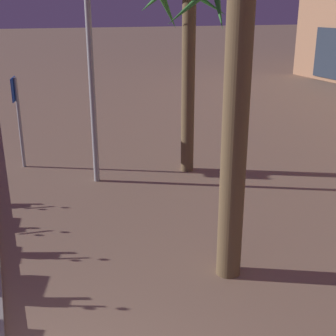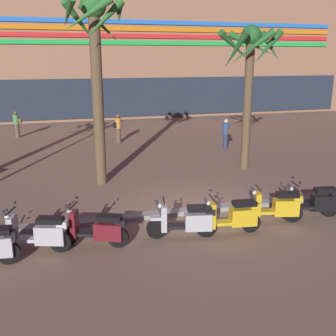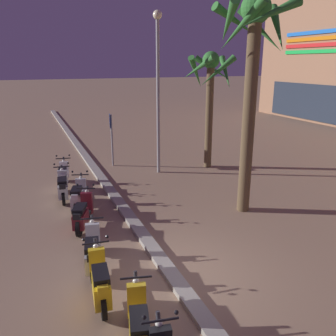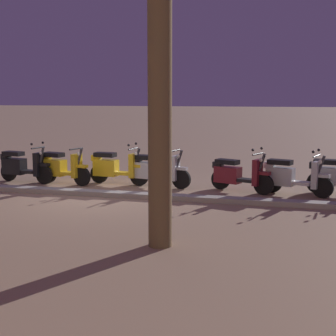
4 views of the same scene
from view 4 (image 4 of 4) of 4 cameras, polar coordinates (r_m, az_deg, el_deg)
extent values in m
plane|color=#93755B|center=(12.47, -8.16, -3.21)|extent=(200.00, 200.00, 0.00)
cube|color=gray|center=(12.52, -8.02, -2.87)|extent=(60.00, 0.36, 0.12)
cylinder|color=black|center=(13.27, 16.68, -1.63)|extent=(0.53, 0.16, 0.52)
cube|color=silver|center=(13.23, 17.66, -0.89)|extent=(0.71, 0.39, 0.45)
cube|color=black|center=(13.18, 17.64, 0.68)|extent=(0.63, 0.36, 0.12)
cube|color=black|center=(13.21, 16.41, 0.31)|extent=(0.26, 0.22, 0.16)
cylinder|color=black|center=(12.64, 17.30, -2.15)|extent=(0.53, 0.25, 0.52)
cylinder|color=black|center=(13.01, 11.81, -1.65)|extent=(0.53, 0.25, 0.52)
cube|color=silver|center=(12.78, 14.74, -1.65)|extent=(0.66, 0.45, 0.08)
cube|color=silver|center=(12.91, 12.75, -0.93)|extent=(0.74, 0.51, 0.45)
cube|color=black|center=(12.86, 12.71, 0.67)|extent=(0.66, 0.46, 0.12)
cube|color=silver|center=(12.63, 16.57, -0.78)|extent=(0.23, 0.37, 0.66)
cube|color=silver|center=(12.59, 17.35, -0.85)|extent=(0.35, 0.25, 0.08)
cylinder|color=#333338|center=(12.59, 16.94, -0.14)|extent=(0.29, 0.15, 0.69)
cylinder|color=black|center=(12.57, 16.65, 1.33)|extent=(0.20, 0.55, 0.04)
sphere|color=white|center=(12.56, 17.07, 0.67)|extent=(0.12, 0.12, 0.12)
cube|color=silver|center=(12.97, 11.53, 0.32)|extent=(0.29, 0.26, 0.16)
sphere|color=black|center=(12.79, 16.88, 1.98)|extent=(0.07, 0.07, 0.07)
sphere|color=black|center=(12.33, 16.29, 1.78)|extent=(0.07, 0.07, 0.07)
cylinder|color=black|center=(12.68, 10.89, -1.88)|extent=(0.52, 0.29, 0.52)
cylinder|color=black|center=(13.27, 6.03, -1.33)|extent=(0.52, 0.29, 0.52)
cube|color=black|center=(12.93, 8.61, -1.36)|extent=(0.66, 0.49, 0.08)
cube|color=maroon|center=(13.13, 6.86, -0.76)|extent=(0.75, 0.55, 0.42)
cube|color=black|center=(13.09, 6.81, 0.71)|extent=(0.67, 0.51, 0.12)
cube|color=maroon|center=(12.71, 10.20, -0.51)|extent=(0.26, 0.37, 0.66)
cube|color=maroon|center=(12.63, 10.93, -0.59)|extent=(0.36, 0.27, 0.08)
cylinder|color=#333338|center=(12.65, 10.54, 0.13)|extent=(0.29, 0.17, 0.69)
cylinder|color=black|center=(12.65, 10.26, 1.59)|extent=(0.25, 0.53, 0.04)
sphere|color=white|center=(12.62, 10.64, 0.93)|extent=(0.12, 0.12, 0.12)
cube|color=black|center=(13.25, 5.76, 0.38)|extent=(0.30, 0.28, 0.16)
sphere|color=black|center=(12.86, 10.67, 2.23)|extent=(0.07, 0.07, 0.07)
sphere|color=black|center=(12.43, 9.69, 2.05)|extent=(0.07, 0.07, 0.07)
cylinder|color=black|center=(13.25, 1.54, -1.29)|extent=(0.53, 0.20, 0.52)
cylinder|color=black|center=(13.83, -3.27, -0.90)|extent=(0.53, 0.20, 0.52)
cube|color=black|center=(13.50, -0.73, -0.86)|extent=(0.64, 0.40, 0.08)
cube|color=silver|center=(13.69, -2.48, -0.25)|extent=(0.73, 0.45, 0.44)
cube|color=black|center=(13.66, -2.56, 1.23)|extent=(0.65, 0.41, 0.12)
cube|color=silver|center=(13.28, 0.84, 0.00)|extent=(0.21, 0.36, 0.66)
cube|color=silver|center=(13.21, 1.54, -0.05)|extent=(0.35, 0.22, 0.08)
cylinder|color=#333338|center=(13.23, 1.15, 0.62)|extent=(0.29, 0.13, 0.69)
cylinder|color=black|center=(13.22, 0.84, 2.01)|extent=(0.15, 0.56, 0.04)
sphere|color=white|center=(13.20, 1.23, 1.39)|extent=(0.12, 0.12, 0.12)
cube|color=black|center=(13.80, -3.58, 0.88)|extent=(0.28, 0.24, 0.16)
cylinder|color=black|center=(13.73, -3.31, -0.97)|extent=(0.53, 0.16, 0.52)
cylinder|color=black|center=(14.28, -7.89, -0.67)|extent=(0.53, 0.16, 0.52)
cube|color=gold|center=(13.97, -5.46, -0.59)|extent=(0.63, 0.34, 0.08)
cube|color=gold|center=(14.15, -7.12, 0.04)|extent=(0.71, 0.39, 0.46)
cube|color=black|center=(14.11, -7.22, 1.52)|extent=(0.63, 0.36, 0.12)
cube|color=gold|center=(13.76, -4.01, 0.27)|extent=(0.18, 0.35, 0.66)
cube|color=gold|center=(13.69, -3.32, 0.23)|extent=(0.34, 0.19, 0.08)
cylinder|color=#333338|center=(13.71, -3.71, 0.87)|extent=(0.29, 0.10, 0.69)
cylinder|color=black|center=(13.71, -4.03, 2.22)|extent=(0.10, 0.56, 0.04)
sphere|color=white|center=(13.68, -3.64, 1.62)|extent=(0.12, 0.12, 0.12)
cube|color=gold|center=(14.26, -8.20, 1.17)|extent=(0.26, 0.22, 0.16)
sphere|color=black|center=(13.92, -3.69, 2.81)|extent=(0.07, 0.07, 0.07)
sphere|color=black|center=(13.49, -4.54, 2.62)|extent=(0.07, 0.07, 0.07)
cylinder|color=black|center=(13.88, -9.81, -0.98)|extent=(0.53, 0.22, 0.52)
cylinder|color=black|center=(14.65, -13.51, -0.60)|extent=(0.53, 0.22, 0.52)
cube|color=gold|center=(14.22, -11.56, -0.56)|extent=(0.65, 0.42, 0.08)
cube|color=gold|center=(14.48, -12.89, 0.07)|extent=(0.74, 0.48, 0.45)
cube|color=black|center=(14.45, -12.99, 1.51)|extent=(0.66, 0.44, 0.12)
cube|color=gold|center=(13.95, -10.42, 0.26)|extent=(0.22, 0.36, 0.66)
cube|color=gold|center=(13.83, -9.84, 0.21)|extent=(0.35, 0.23, 0.08)
cylinder|color=#333338|center=(13.88, -10.18, 0.85)|extent=(0.29, 0.14, 0.69)
cylinder|color=black|center=(13.89, -10.47, 2.18)|extent=(0.18, 0.55, 0.04)
sphere|color=white|center=(13.84, -10.14, 1.58)|extent=(0.12, 0.12, 0.12)
cube|color=gold|center=(14.65, -13.80, 1.18)|extent=(0.28, 0.25, 0.16)
cylinder|color=black|center=(14.39, -14.00, -0.77)|extent=(0.53, 0.19, 0.52)
cylinder|color=black|center=(15.23, -17.78, -0.44)|extent=(0.53, 0.19, 0.52)
cube|color=black|center=(14.76, -15.80, -0.38)|extent=(0.64, 0.38, 0.08)
cube|color=black|center=(15.05, -17.19, 0.21)|extent=(0.73, 0.43, 0.45)
cube|color=black|center=(15.02, -17.31, 1.59)|extent=(0.64, 0.40, 0.12)
cube|color=black|center=(14.47, -14.59, 0.41)|extent=(0.20, 0.36, 0.66)
cube|color=black|center=(14.35, -14.04, 0.37)|extent=(0.34, 0.21, 0.08)
cylinder|color=#333338|center=(14.40, -14.37, 0.99)|extent=(0.29, 0.12, 0.69)
cylinder|color=black|center=(14.41, -14.66, 2.26)|extent=(0.14, 0.56, 0.04)
sphere|color=white|center=(14.36, -14.33, 1.69)|extent=(0.12, 0.12, 0.12)
cube|color=black|center=(15.22, -18.07, 1.26)|extent=(0.27, 0.24, 0.16)
sphere|color=black|center=(14.60, -14.14, 2.83)|extent=(0.07, 0.07, 0.07)
sphere|color=black|center=(14.23, -15.35, 2.65)|extent=(0.07, 0.07, 0.07)
cylinder|color=brown|center=(8.01, -0.95, 12.39)|extent=(0.39, 0.39, 6.08)
camera|label=1|loc=(13.52, -21.68, 14.54)|focal=48.96mm
camera|label=2|loc=(21.80, 13.05, 13.31)|focal=42.40mm
camera|label=3|loc=(17.95, -24.14, 14.58)|focal=37.39mm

